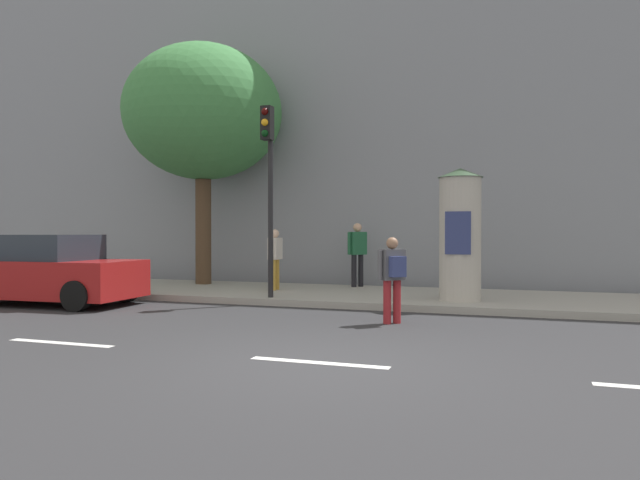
% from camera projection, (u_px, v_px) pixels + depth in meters
% --- Properties ---
extents(ground_plane, '(80.00, 80.00, 0.00)m').
position_uv_depth(ground_plane, '(319.00, 363.00, 7.31)').
color(ground_plane, '#2B2B2D').
extents(sidewalk_curb, '(36.00, 4.00, 0.15)m').
position_uv_depth(sidewalk_curb, '(416.00, 298.00, 13.93)').
color(sidewalk_curb, '#9E9B93').
rests_on(sidewalk_curb, ground_plane).
extents(lane_markings, '(25.80, 0.16, 0.01)m').
position_uv_depth(lane_markings, '(319.00, 363.00, 7.31)').
color(lane_markings, silver).
rests_on(lane_markings, ground_plane).
extents(building_backdrop, '(36.00, 5.00, 11.01)m').
position_uv_depth(building_backdrop, '(444.00, 109.00, 18.58)').
color(building_backdrop, gray).
rests_on(building_backdrop, ground_plane).
extents(traffic_light, '(0.24, 0.45, 4.28)m').
position_uv_depth(traffic_light, '(269.00, 170.00, 13.21)').
color(traffic_light, black).
rests_on(traffic_light, sidewalk_curb).
extents(poster_column, '(0.98, 0.98, 2.86)m').
position_uv_depth(poster_column, '(460.00, 234.00, 12.73)').
color(poster_column, '#B2ADA3').
rests_on(poster_column, sidewalk_curb).
extents(street_tree, '(4.50, 4.50, 6.81)m').
position_uv_depth(street_tree, '(203.00, 113.00, 16.81)').
color(street_tree, '#4C3826').
rests_on(street_tree, sidewalk_curb).
extents(pedestrian_near_pole, '(0.51, 0.51, 1.54)m').
position_uv_depth(pedestrian_near_pole, '(393.00, 273.00, 10.44)').
color(pedestrian_near_pole, maroon).
rests_on(pedestrian_near_pole, ground_plane).
extents(pedestrian_tallest, '(0.24, 0.61, 1.55)m').
position_uv_depth(pedestrian_tallest, '(275.00, 255.00, 15.05)').
color(pedestrian_tallest, '#B78C33').
rests_on(pedestrian_tallest, sidewalk_curb).
extents(pedestrian_in_dark_shirt, '(0.47, 0.54, 1.72)m').
position_uv_depth(pedestrian_in_dark_shirt, '(357.00, 249.00, 15.94)').
color(pedestrian_in_dark_shirt, black).
rests_on(pedestrian_in_dark_shirt, sidewalk_curb).
extents(parked_car_dark, '(4.19, 2.07, 1.57)m').
position_uv_depth(parked_car_dark, '(46.00, 271.00, 13.29)').
color(parked_car_dark, maroon).
rests_on(parked_car_dark, ground_plane).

